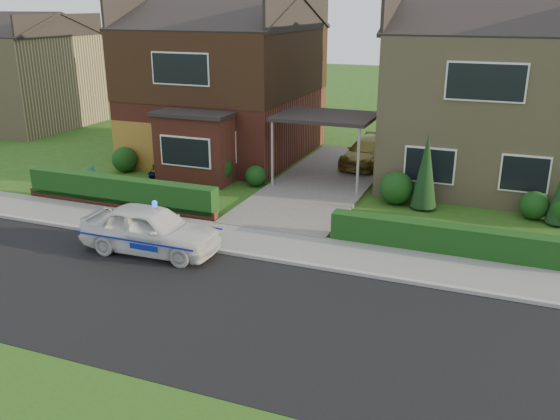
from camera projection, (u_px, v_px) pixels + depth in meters
The scene contains 24 objects.
ground at pixel (188, 304), 14.27m from camera, with size 120.00×120.00×0.00m, color #205316.
road at pixel (188, 304), 14.27m from camera, with size 60.00×6.00×0.02m, color black.
kerb at pixel (241, 255), 16.93m from camera, with size 60.00×0.16×0.12m, color #9E9993.
sidewalk at pixel (256, 242), 17.86m from camera, with size 60.00×2.00×0.10m, color slate.
driveway at pixel (324, 181), 23.92m from camera, with size 3.80×12.00×0.12m, color #666059.
house_left at pixel (225, 74), 27.24m from camera, with size 7.50×9.53×7.25m.
house_right at pixel (490, 89), 23.37m from camera, with size 7.50×8.06×7.25m.
carport_link at pixel (326, 118), 23.03m from camera, with size 3.80×3.00×2.77m.
garage_door at pixel (135, 146), 25.53m from camera, with size 2.20×0.10×2.10m, color #8C5E1E.
dwarf_wall at pixel (119, 204), 20.88m from camera, with size 7.70×0.25×0.36m, color brown.
hedge_left at pixel (122, 207), 21.07m from camera, with size 7.50×0.55×0.90m, color black.
hedge_right at pixel (458, 256), 16.97m from camera, with size 7.50×0.55×0.80m, color black.
shrub_left_far at pixel (125, 159), 25.38m from camera, with size 1.08×1.08×1.08m, color black.
shrub_left_mid at pixel (216, 168), 23.61m from camera, with size 1.32×1.32×1.32m, color black.
shrub_left_near at pixel (256, 176), 23.40m from camera, with size 0.84×0.84×0.84m, color black.
shrub_right_near at pixel (397, 188), 21.23m from camera, with size 1.20×1.20×1.20m, color black.
shrub_right_mid at pixel (534, 205), 19.77m from camera, with size 0.96×0.96×0.96m, color black.
conifer_a at pixel (426, 173), 20.48m from camera, with size 0.90×0.90×2.60m, color black.
neighbour_left at pixel (22, 81), 34.39m from camera, with size 6.50×7.00×5.20m, color #9C875F.
police_car at pixel (150, 230), 17.04m from camera, with size 3.76×4.14×1.56m.
driveway_car at pixel (367, 152), 26.04m from camera, with size 1.57×3.86×1.12m, color olive.
potted_plant_a at pixel (93, 176), 23.39m from camera, with size 0.42×0.29×0.81m, color gray.
potted_plant_b at pixel (153, 172), 24.07m from camera, with size 0.34×0.42×0.76m, color gray.
potted_plant_c at pixel (192, 200), 20.52m from camera, with size 0.48×0.48×0.85m, color gray.
Camera 1 is at (6.73, -11.04, 6.83)m, focal length 38.00 mm.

